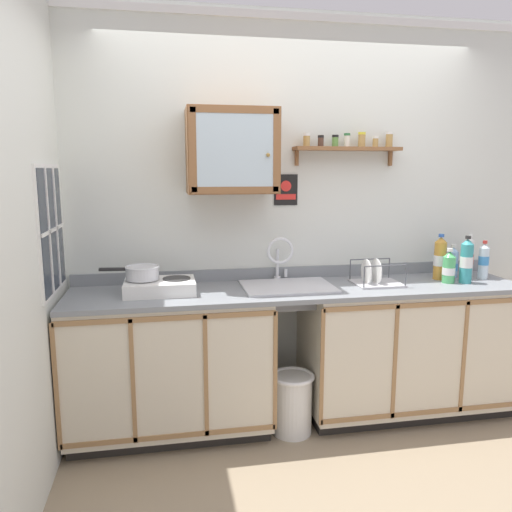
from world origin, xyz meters
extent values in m
plane|color=gray|center=(0.00, 0.00, 0.00)|extent=(5.98, 5.98, 0.00)
cube|color=silver|center=(0.00, 0.61, 1.34)|extent=(3.58, 0.05, 2.69)
cube|color=white|center=(0.00, 0.58, 2.64)|extent=(3.58, 0.02, 0.05)
cube|color=silver|center=(-1.51, -0.31, 1.34)|extent=(0.05, 3.38, 2.69)
cube|color=black|center=(-0.85, 0.32, 0.04)|extent=(1.21, 0.53, 0.08)
cube|color=beige|center=(-0.85, 0.29, 0.48)|extent=(1.23, 0.59, 0.80)
cube|color=#997047|center=(-0.85, -0.01, 0.84)|extent=(1.23, 0.01, 0.03)
cube|color=#997047|center=(-0.85, -0.01, 0.13)|extent=(1.23, 0.01, 0.03)
cube|color=#997047|center=(-1.47, -0.01, 0.48)|extent=(0.02, 0.01, 0.74)
cube|color=#997047|center=(-1.06, -0.01, 0.48)|extent=(0.02, 0.01, 0.74)
cube|color=#997047|center=(-0.65, -0.01, 0.48)|extent=(0.02, 0.01, 0.74)
cube|color=#997047|center=(-0.24, -0.01, 0.48)|extent=(0.02, 0.01, 0.74)
cube|color=black|center=(0.76, 0.32, 0.04)|extent=(1.39, 0.53, 0.08)
cube|color=beige|center=(0.76, 0.29, 0.48)|extent=(1.41, 0.59, 0.80)
cube|color=#997047|center=(0.76, -0.01, 0.84)|extent=(1.41, 0.01, 0.03)
cube|color=#997047|center=(0.76, -0.01, 0.13)|extent=(1.41, 0.01, 0.03)
cube|color=#997047|center=(0.05, -0.01, 0.48)|extent=(0.02, 0.01, 0.74)
cube|color=#997047|center=(0.53, -0.01, 0.48)|extent=(0.02, 0.01, 0.74)
cube|color=#997047|center=(1.00, -0.01, 0.48)|extent=(0.02, 0.01, 0.74)
cube|color=gray|center=(0.00, 0.29, 0.90)|extent=(2.94, 0.62, 0.03)
cube|color=gray|center=(0.00, 0.57, 0.95)|extent=(2.94, 0.02, 0.08)
cube|color=silver|center=(-0.08, 0.31, 0.92)|extent=(0.58, 0.43, 0.01)
cube|color=slate|center=(-0.08, 0.31, 0.81)|extent=(0.50, 0.35, 0.01)
cube|color=slate|center=(-0.08, 0.49, 0.86)|extent=(0.50, 0.01, 0.11)
cube|color=slate|center=(-0.08, 0.13, 0.86)|extent=(0.50, 0.01, 0.11)
cylinder|color=#4C4C51|center=(-0.08, 0.31, 0.81)|extent=(0.04, 0.04, 0.01)
cylinder|color=silver|center=(-0.10, 0.54, 0.93)|extent=(0.05, 0.05, 0.02)
cylinder|color=silver|center=(-0.10, 0.54, 1.03)|extent=(0.02, 0.02, 0.19)
torus|color=silver|center=(-0.10, 0.46, 1.13)|extent=(0.18, 0.02, 0.18)
cylinder|color=silver|center=(-0.04, 0.54, 0.96)|extent=(0.02, 0.02, 0.05)
cube|color=silver|center=(-0.89, 0.30, 0.95)|extent=(0.43, 0.30, 0.08)
cylinder|color=#2D2D2D|center=(-1.00, 0.32, 1.00)|extent=(0.17, 0.17, 0.01)
cylinder|color=#2D2D2D|center=(-0.79, 0.32, 1.00)|extent=(0.17, 0.17, 0.01)
cylinder|color=black|center=(-1.00, 0.16, 0.95)|extent=(0.03, 0.02, 0.03)
cylinder|color=black|center=(-0.79, 0.16, 0.95)|extent=(0.03, 0.02, 0.03)
cylinder|color=silver|center=(-1.00, 0.32, 1.04)|extent=(0.20, 0.20, 0.08)
torus|color=silver|center=(-1.00, 0.32, 1.08)|extent=(0.21, 0.21, 0.01)
cylinder|color=black|center=(-1.18, 0.34, 1.07)|extent=(0.16, 0.04, 0.02)
cylinder|color=#8CB7E0|center=(1.13, 0.40, 1.00)|extent=(0.07, 0.07, 0.18)
cone|color=#8CB7E0|center=(1.13, 0.40, 1.11)|extent=(0.07, 0.07, 0.03)
cylinder|color=white|center=(1.13, 0.40, 1.14)|extent=(0.03, 0.03, 0.02)
cylinder|color=#3F8CCC|center=(1.13, 0.40, 0.99)|extent=(0.08, 0.08, 0.05)
cylinder|color=#4CB266|center=(1.01, 0.24, 1.00)|extent=(0.08, 0.08, 0.18)
cone|color=#4CB266|center=(1.01, 0.24, 1.11)|extent=(0.08, 0.08, 0.04)
cylinder|color=white|center=(1.01, 0.24, 1.14)|extent=(0.04, 0.04, 0.02)
cylinder|color=white|center=(1.01, 0.24, 0.99)|extent=(0.08, 0.08, 0.05)
cylinder|color=white|center=(1.25, 0.39, 1.04)|extent=(0.06, 0.06, 0.25)
cone|color=white|center=(1.25, 0.39, 1.18)|extent=(0.06, 0.06, 0.03)
cylinder|color=white|center=(1.25, 0.39, 1.21)|extent=(0.03, 0.03, 0.02)
cylinder|color=#D84C3F|center=(1.25, 0.39, 1.04)|extent=(0.06, 0.06, 0.07)
cylinder|color=silver|center=(1.31, 0.30, 1.02)|extent=(0.07, 0.07, 0.22)
cone|color=silver|center=(1.31, 0.30, 1.15)|extent=(0.06, 0.06, 0.03)
cylinder|color=red|center=(1.31, 0.30, 1.17)|extent=(0.03, 0.03, 0.02)
cylinder|color=#3F8CCC|center=(1.31, 0.30, 1.04)|extent=(0.07, 0.07, 0.06)
cylinder|color=gold|center=(1.00, 0.35, 1.04)|extent=(0.08, 0.08, 0.26)
cone|color=gold|center=(1.00, 0.35, 1.19)|extent=(0.08, 0.08, 0.04)
cylinder|color=#2D59B2|center=(1.00, 0.35, 1.22)|extent=(0.04, 0.04, 0.02)
cylinder|color=white|center=(1.00, 0.35, 1.05)|extent=(0.08, 0.08, 0.07)
cylinder|color=teal|center=(1.11, 0.21, 1.05)|extent=(0.08, 0.08, 0.26)
cone|color=teal|center=(1.11, 0.21, 1.19)|extent=(0.08, 0.08, 0.04)
cylinder|color=#262626|center=(1.11, 0.21, 1.22)|extent=(0.04, 0.04, 0.02)
cylinder|color=white|center=(1.11, 0.21, 1.06)|extent=(0.08, 0.08, 0.07)
cube|color=#B2B2B7|center=(0.52, 0.28, 0.92)|extent=(0.31, 0.26, 0.01)
cylinder|color=#4C4F54|center=(0.38, 0.16, 0.99)|extent=(0.01, 0.01, 0.14)
cylinder|color=#4C4F54|center=(0.66, 0.16, 0.99)|extent=(0.01, 0.01, 0.14)
cylinder|color=#4C4F54|center=(0.38, 0.40, 0.99)|extent=(0.01, 0.01, 0.14)
cylinder|color=#4C4F54|center=(0.66, 0.40, 0.99)|extent=(0.01, 0.01, 0.14)
cylinder|color=#4C4F54|center=(0.52, 0.16, 1.06)|extent=(0.28, 0.01, 0.01)
cylinder|color=#4C4F54|center=(0.52, 0.40, 1.06)|extent=(0.28, 0.01, 0.01)
cylinder|color=white|center=(0.44, 0.28, 1.00)|extent=(0.01, 0.16, 0.16)
cylinder|color=white|center=(0.51, 0.28, 1.00)|extent=(0.01, 0.17, 0.17)
cube|color=brown|center=(-0.43, 0.42, 1.78)|extent=(0.56, 0.31, 0.52)
cube|color=silver|center=(-0.43, 0.26, 1.78)|extent=(0.46, 0.01, 0.43)
cube|color=brown|center=(-0.68, 0.26, 1.78)|extent=(0.04, 0.01, 0.49)
cube|color=brown|center=(-0.17, 0.26, 1.78)|extent=(0.04, 0.01, 0.49)
cube|color=brown|center=(-0.43, 0.26, 2.01)|extent=(0.53, 0.01, 0.04)
cube|color=brown|center=(-0.43, 0.26, 1.54)|extent=(0.53, 0.01, 0.04)
sphere|color=olive|center=(-0.23, 0.25, 1.75)|extent=(0.02, 0.02, 0.02)
cube|color=brown|center=(0.37, 0.51, 1.80)|extent=(0.73, 0.14, 0.02)
cube|color=brown|center=(0.03, 0.57, 1.74)|extent=(0.02, 0.03, 0.10)
cube|color=brown|center=(0.70, 0.57, 1.74)|extent=(0.02, 0.03, 0.10)
cylinder|color=tan|center=(0.09, 0.52, 1.85)|extent=(0.04, 0.04, 0.07)
cylinder|color=white|center=(0.09, 0.52, 1.89)|extent=(0.05, 0.05, 0.02)
cylinder|color=#4C3326|center=(0.18, 0.52, 1.84)|extent=(0.04, 0.04, 0.06)
cylinder|color=black|center=(0.18, 0.52, 1.88)|extent=(0.04, 0.04, 0.02)
cylinder|color=#598C3F|center=(0.29, 0.52, 1.84)|extent=(0.04, 0.04, 0.06)
cylinder|color=black|center=(0.29, 0.52, 1.88)|extent=(0.04, 0.04, 0.02)
cylinder|color=silver|center=(0.37, 0.52, 1.85)|extent=(0.04, 0.04, 0.07)
cylinder|color=#33723F|center=(0.37, 0.52, 1.89)|extent=(0.04, 0.04, 0.02)
cylinder|color=tan|center=(0.47, 0.51, 1.85)|extent=(0.05, 0.05, 0.08)
cylinder|color=yellow|center=(0.47, 0.51, 1.90)|extent=(0.05, 0.05, 0.02)
cylinder|color=tan|center=(0.57, 0.51, 1.84)|extent=(0.04, 0.04, 0.06)
cylinder|color=white|center=(0.57, 0.51, 1.88)|extent=(0.04, 0.04, 0.02)
cylinder|color=tan|center=(0.67, 0.52, 1.86)|extent=(0.05, 0.05, 0.09)
cylinder|color=white|center=(0.67, 0.52, 1.91)|extent=(0.05, 0.05, 0.02)
cube|color=black|center=(-0.04, 0.58, 1.53)|extent=(0.16, 0.01, 0.21)
cube|color=red|center=(-0.04, 0.57, 1.48)|extent=(0.14, 0.00, 0.04)
cylinder|color=red|center=(-0.04, 0.57, 1.55)|extent=(0.07, 0.00, 0.07)
cube|color=#262D38|center=(-1.48, 0.20, 1.33)|extent=(0.01, 0.53, 0.68)
cube|color=white|center=(-1.49, 0.20, 1.33)|extent=(0.02, 0.58, 0.72)
cube|color=white|center=(-1.47, 0.10, 1.33)|extent=(0.01, 0.02, 0.68)
cube|color=white|center=(-1.47, 0.29, 1.33)|extent=(0.01, 0.02, 0.68)
cube|color=white|center=(-1.47, 0.20, 1.33)|extent=(0.01, 0.53, 0.02)
cylinder|color=silver|center=(-0.09, 0.13, 0.19)|extent=(0.25, 0.25, 0.38)
torus|color=white|center=(-0.09, 0.13, 0.38)|extent=(0.28, 0.28, 0.02)
camera|label=1|loc=(-0.85, -2.72, 1.66)|focal=34.81mm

